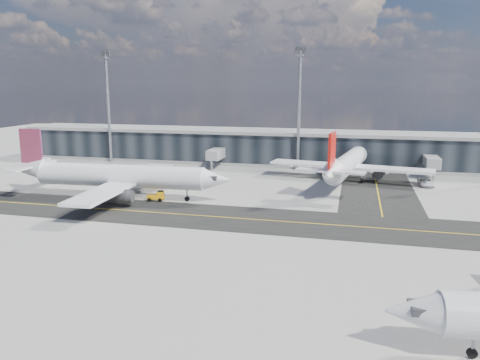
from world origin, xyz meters
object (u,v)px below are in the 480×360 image
(airliner_af, at_px, (117,176))
(airliner_redtail, at_px, (348,163))
(service_van, at_px, (426,182))
(baggage_tug, at_px, (157,196))

(airliner_af, height_order, airliner_redtail, airliner_af)
(airliner_redtail, distance_m, service_van, 16.04)
(airliner_af, xyz_separation_m, baggage_tug, (7.83, -0.42, -3.17))
(service_van, bearing_deg, airliner_af, -159.38)
(airliner_af, xyz_separation_m, service_van, (56.13, 24.37, -3.27))
(baggage_tug, distance_m, service_van, 54.29)
(airliner_af, height_order, baggage_tug, airliner_af)
(airliner_redtail, relative_size, baggage_tug, 13.43)
(airliner_af, distance_m, baggage_tug, 8.46)
(airliner_af, relative_size, baggage_tug, 13.76)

